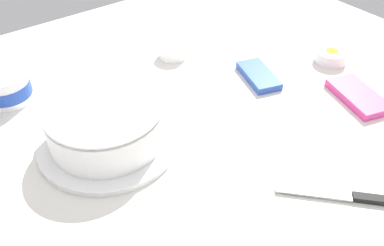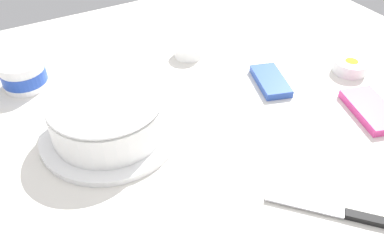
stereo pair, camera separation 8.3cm
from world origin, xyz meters
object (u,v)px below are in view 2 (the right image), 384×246
(frosting_tub, at_px, (23,73))
(candy_box_upper, at_px, (371,110))
(candy_box_lower, at_px, (270,81))
(frosted_cake, at_px, (108,117))
(spreading_knife, at_px, (344,213))
(sprinkle_bowl_orange, at_px, (350,66))
(sprinkle_bowl_green, at_px, (189,50))

(frosting_tub, distance_m, candy_box_upper, 0.85)
(candy_box_lower, distance_m, candy_box_upper, 0.25)
(frosted_cake, xyz_separation_m, spreading_knife, (-0.41, -0.29, -0.05))
(sprinkle_bowl_orange, bearing_deg, candy_box_lower, 75.46)
(frosting_tub, xyz_separation_m, sprinkle_bowl_green, (-0.07, -0.43, -0.02))
(candy_box_lower, bearing_deg, candy_box_upper, -130.44)
(frosted_cake, height_order, spreading_knife, frosted_cake)
(frosting_tub, bearing_deg, sprinkle_bowl_green, -99.70)
(frosting_tub, height_order, candy_box_upper, frosting_tub)
(candy_box_lower, relative_size, candy_box_upper, 0.88)
(frosted_cake, bearing_deg, spreading_knife, -144.71)
(frosted_cake, relative_size, spreading_knife, 1.65)
(frosted_cake, distance_m, spreading_knife, 0.50)
(spreading_knife, height_order, sprinkle_bowl_orange, sprinkle_bowl_orange)
(candy_box_upper, bearing_deg, frosting_tub, 69.87)
(sprinkle_bowl_green, bearing_deg, frosting_tub, 80.30)
(candy_box_lower, xyz_separation_m, candy_box_upper, (-0.21, -0.13, 0.00))
(frosted_cake, height_order, sprinkle_bowl_orange, frosted_cake)
(frosted_cake, xyz_separation_m, sprinkle_bowl_orange, (-0.08, -0.65, -0.03))
(sprinkle_bowl_orange, bearing_deg, frosted_cake, 83.35)
(candy_box_lower, bearing_deg, sprinkle_bowl_green, 44.81)
(sprinkle_bowl_orange, height_order, candy_box_lower, sprinkle_bowl_orange)
(frosting_tub, bearing_deg, frosted_cake, -156.48)
(frosted_cake, height_order, sprinkle_bowl_green, frosted_cake)
(spreading_knife, bearing_deg, sprinkle_bowl_orange, -47.42)
(sprinkle_bowl_orange, height_order, candy_box_upper, sprinkle_bowl_orange)
(spreading_knife, distance_m, sprinkle_bowl_green, 0.62)
(spreading_knife, bearing_deg, candy_box_lower, -19.66)
(sprinkle_bowl_orange, xyz_separation_m, sprinkle_bowl_green, (0.28, 0.34, 0.00))
(frosted_cake, bearing_deg, sprinkle_bowl_orange, -96.65)
(spreading_knife, distance_m, sprinkle_bowl_orange, 0.49)
(frosted_cake, relative_size, candy_box_upper, 1.94)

